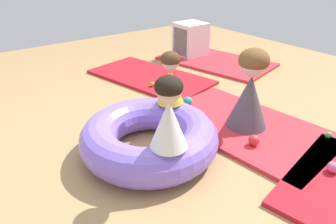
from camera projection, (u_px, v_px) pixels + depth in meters
ground_plane at (153, 144)px, 2.89m from camera, size 8.00×8.00×0.00m
gym_mat_center_rear at (216, 61)px, 4.98m from camera, size 1.89×1.36×0.04m
gym_mat_near_left at (150, 77)px, 4.36m from camera, size 1.86×1.24×0.04m
gym_mat_front at (245, 127)px, 3.13m from camera, size 1.77×1.21×0.04m
inflatable_cushion at (149, 137)px, 2.69m from camera, size 1.19×1.19×0.32m
child_in_white at (169, 114)px, 2.16m from camera, size 0.39×0.39×0.54m
child_in_yellow at (170, 78)px, 2.83m from camera, size 0.34×0.34×0.49m
adult_seated at (250, 90)px, 2.94m from camera, size 0.53×0.53×0.78m
play_ball_pink at (333, 167)px, 2.43m from camera, size 0.09×0.09×0.09m
play_ball_red at (254, 140)px, 2.77m from camera, size 0.10×0.10×0.10m
play_ball_green at (328, 135)px, 2.89m from camera, size 0.06×0.06×0.06m
play_ball_teal at (188, 101)px, 3.49m from camera, size 0.10×0.10×0.10m
play_ball_orange at (152, 84)px, 3.99m from camera, size 0.06×0.06×0.06m
storage_cube at (189, 40)px, 5.12m from camera, size 0.44×0.44×0.56m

